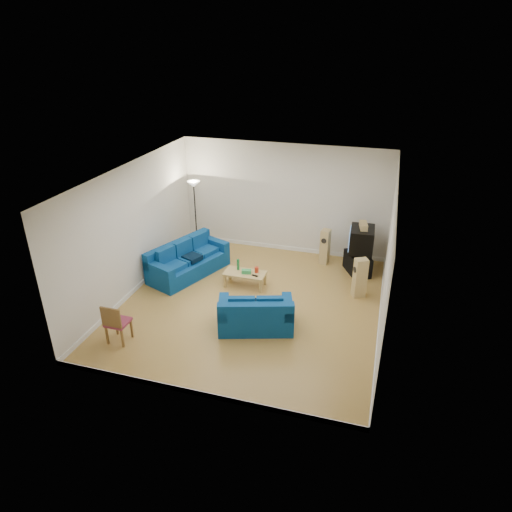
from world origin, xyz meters
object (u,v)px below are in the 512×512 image
(sofa_three_seat, at_px, (187,262))
(tv_stand, at_px, (357,264))
(television, at_px, (361,240))
(coffee_table, at_px, (245,274))
(sofa_loveseat, at_px, (256,316))

(sofa_three_seat, bearing_deg, tv_stand, 128.68)
(tv_stand, distance_m, television, 0.69)
(coffee_table, xyz_separation_m, television, (2.74, 1.62, 0.63))
(sofa_loveseat, bearing_deg, sofa_three_seat, 124.81)
(sofa_three_seat, height_order, television, television)
(tv_stand, bearing_deg, television, 120.99)
(coffee_table, relative_size, television, 1.24)
(sofa_loveseat, bearing_deg, coffee_table, 97.45)
(sofa_loveseat, relative_size, television, 2.11)
(sofa_three_seat, relative_size, sofa_loveseat, 1.36)
(sofa_loveseat, relative_size, coffee_table, 1.71)
(sofa_loveseat, bearing_deg, tv_stand, 42.80)
(sofa_three_seat, distance_m, tv_stand, 4.61)
(sofa_three_seat, xyz_separation_m, sofa_loveseat, (2.51, -1.95, -0.02))
(sofa_loveseat, height_order, television, television)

